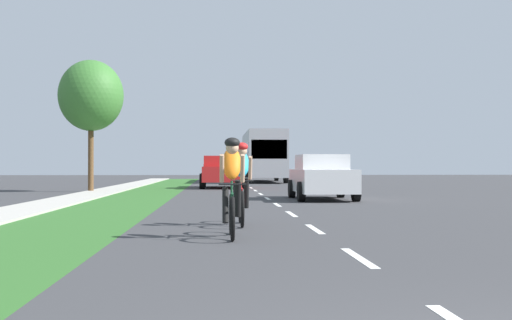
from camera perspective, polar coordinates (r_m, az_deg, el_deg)
ground_plane at (r=22.92m, az=1.04°, el=-3.35°), size 120.00×120.00×0.00m
grass_verge at (r=23.04m, az=-10.48°, el=-3.32°), size 2.55×70.00×0.01m
sidewalk_concrete at (r=23.38m, az=-15.50°, el=-3.27°), size 1.57×70.00×0.10m
lane_markings_center at (r=26.91m, az=0.39°, el=-2.92°), size 0.12×54.07×0.01m
cyclist_lead at (r=10.52m, az=-2.08°, el=-2.29°), size 0.42×1.72×1.58m
cyclist_trailing at (r=12.71m, az=-1.27°, el=-1.98°), size 0.42×1.72×1.58m
sedan_white at (r=22.62m, az=5.67°, el=-1.44°), size 1.98×4.30×1.52m
pickup_red at (r=34.27m, az=-2.94°, el=-1.02°), size 2.22×5.10×1.64m
bus_silver at (r=47.32m, az=0.59°, el=0.52°), size 2.78×11.60×3.48m
street_tree_near at (r=30.12m, az=-13.95°, el=5.35°), size 2.82×2.82×5.77m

